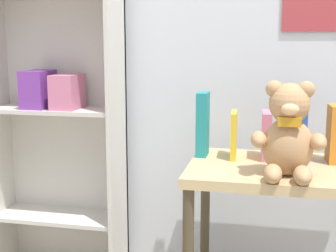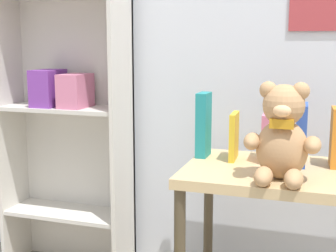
% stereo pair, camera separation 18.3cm
% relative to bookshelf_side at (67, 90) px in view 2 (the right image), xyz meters
% --- Properties ---
extents(wall_back, '(4.80, 0.07, 2.50)m').
position_rel_bookshelf_side_xyz_m(wall_back, '(0.87, 0.13, 0.39)').
color(wall_back, silver).
rests_on(wall_back, ground_plane).
extents(bookshelf_side, '(0.60, 0.24, 1.56)m').
position_rel_bookshelf_side_xyz_m(bookshelf_side, '(0.00, 0.00, 0.00)').
color(bookshelf_side, beige).
rests_on(bookshelf_side, ground_plane).
extents(display_table, '(0.68, 0.49, 0.63)m').
position_rel_bookshelf_side_xyz_m(display_table, '(0.99, -0.24, -0.32)').
color(display_table, tan).
rests_on(display_table, ground_plane).
extents(teddy_bear, '(0.25, 0.22, 0.32)m').
position_rel_bookshelf_side_xyz_m(teddy_bear, '(1.00, -0.37, -0.09)').
color(teddy_bear, tan).
rests_on(teddy_bear, display_table).
extents(book_standing_teal, '(0.04, 0.10, 0.25)m').
position_rel_bookshelf_side_xyz_m(book_standing_teal, '(0.68, -0.13, -0.11)').
color(book_standing_teal, teal).
rests_on(book_standing_teal, display_table).
extents(book_standing_yellow, '(0.03, 0.13, 0.18)m').
position_rel_bookshelf_side_xyz_m(book_standing_yellow, '(0.81, -0.14, -0.14)').
color(book_standing_yellow, gold).
rests_on(book_standing_yellow, display_table).
extents(book_standing_pink, '(0.04, 0.14, 0.18)m').
position_rel_bookshelf_side_xyz_m(book_standing_pink, '(0.93, -0.13, -0.14)').
color(book_standing_pink, '#D17093').
rests_on(book_standing_pink, display_table).
extents(book_standing_blue, '(0.04, 0.15, 0.23)m').
position_rel_bookshelf_side_xyz_m(book_standing_blue, '(1.05, -0.15, -0.12)').
color(book_standing_blue, '#2D51B7').
rests_on(book_standing_blue, display_table).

